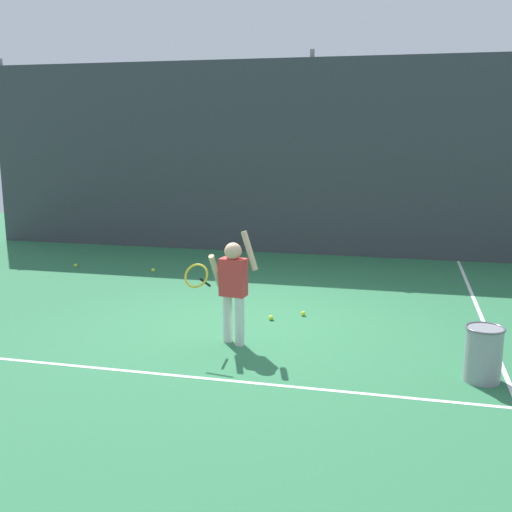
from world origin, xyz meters
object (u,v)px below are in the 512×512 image
Objects in this scene: tennis_ball_0 at (76,265)px; tennis_ball_1 at (271,318)px; ball_hopper at (483,353)px; tennis_ball_3 at (153,270)px; tennis_player at (232,284)px; tennis_ball_2 at (303,313)px.

tennis_ball_0 and tennis_ball_1 have the same top height.
ball_hopper is at bearing -29.54° from tennis_ball_0.
tennis_ball_3 is at bearing 139.20° from tennis_ball_1.
tennis_ball_2 is at bearing 71.83° from tennis_player.
ball_hopper is at bearing -39.98° from tennis_ball_2.
tennis_ball_2 is at bearing -23.83° from tennis_ball_0.
ball_hopper is at bearing -30.63° from tennis_ball_1.
tennis_ball_2 is 3.58m from tennis_ball_3.
tennis_ball_0 is at bearing 156.17° from tennis_ball_2.
tennis_ball_1 is at bearing 83.95° from tennis_player.
tennis_player is at bearing -116.59° from tennis_ball_2.
tennis_ball_1 is (-2.46, 1.46, -0.26)m from ball_hopper.
tennis_ball_2 is 1.00× the size of tennis_ball_3.
tennis_ball_3 is (-2.61, 2.25, 0.00)m from tennis_ball_1.
tennis_ball_0 is at bearing 151.12° from tennis_ball_1.
ball_hopper is 2.72m from tennis_ball_2.
tennis_player reaches higher than tennis_ball_3.
tennis_player is at bearing -54.03° from tennis_ball_3.
tennis_player is at bearing 170.27° from ball_hopper.
tennis_player is 20.46× the size of tennis_ball_3.
tennis_player reaches higher than tennis_ball_2.
ball_hopper reaches higher than tennis_ball_1.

